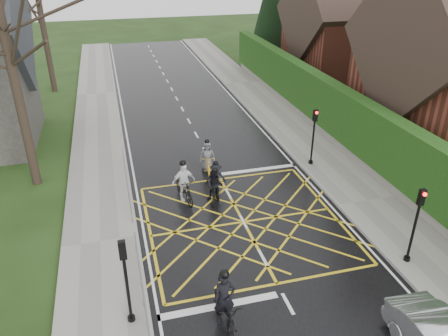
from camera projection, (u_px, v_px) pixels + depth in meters
name	position (u px, v px, depth m)	size (l,w,h in m)	color
ground	(243.00, 222.00, 18.88)	(120.00, 120.00, 0.00)	black
road	(243.00, 222.00, 18.88)	(9.00, 80.00, 0.01)	black
sidewalk_right	(367.00, 202.00, 20.22)	(3.00, 80.00, 0.15)	gray
sidewalk_left	(101.00, 242.00, 17.46)	(3.00, 80.00, 0.15)	gray
stone_wall	(339.00, 142.00, 25.65)	(0.50, 38.00, 0.70)	slate
hedge	(343.00, 114.00, 24.85)	(0.90, 38.00, 2.80)	#0F370F
house_far	(351.00, 31.00, 35.73)	(9.80, 8.80, 10.30)	brown
conifer	(271.00, 11.00, 41.39)	(4.60, 4.60, 10.00)	black
tree_near	(1.00, 19.00, 18.34)	(9.24, 9.24, 11.44)	black
railing_south	(141.00, 281.00, 14.45)	(0.05, 5.04, 1.03)	slate
railing_north	(126.00, 177.00, 20.88)	(0.05, 6.04, 1.03)	slate
traffic_light_ne	(313.00, 138.00, 22.89)	(0.24, 0.31, 3.21)	black
traffic_light_se	(415.00, 227.00, 15.68)	(0.24, 0.31, 3.21)	black
traffic_light_sw	(127.00, 283.00, 13.08)	(0.24, 0.31, 3.21)	black
cyclist_rear	(225.00, 307.00, 13.56)	(0.83, 2.16, 2.08)	black
cyclist_back	(215.00, 188.00, 20.16)	(1.12, 1.77, 1.72)	black
cyclist_mid	(216.00, 182.00, 20.82)	(1.06, 1.80, 1.69)	black
cyclist_front	(184.00, 186.00, 20.14)	(1.18, 2.13, 2.06)	black
cyclist_lead	(208.00, 160.00, 22.90)	(0.85, 1.89, 1.77)	gold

